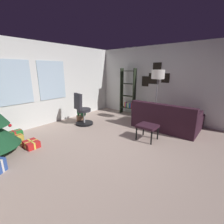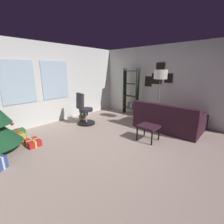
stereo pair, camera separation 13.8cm
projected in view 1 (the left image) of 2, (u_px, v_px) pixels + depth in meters
ground_plane at (117, 150)px, 3.58m from camera, size 5.53×5.59×0.10m
wall_back_with_windows at (47, 84)px, 4.96m from camera, size 5.53×0.12×2.55m
wall_right_with_frames at (168, 84)px, 5.32m from camera, size 0.12×5.59×2.55m
couch at (169, 119)px, 4.70m from camera, size 1.57×1.84×0.82m
footstool at (148, 127)px, 3.91m from camera, size 0.43×0.47×0.40m
gift_box_red at (31, 144)px, 3.58m from camera, size 0.28×0.35×0.16m
gift_box_green at (15, 137)px, 3.83m from camera, size 0.36×0.22×0.29m
gift_box_gold at (15, 140)px, 3.69m from camera, size 0.34×0.19×0.23m
office_chair at (82, 112)px, 4.98m from camera, size 0.56×0.56×1.04m
bookshelf at (128, 94)px, 6.13m from camera, size 0.18×0.64×1.79m
floor_lamp at (158, 78)px, 4.79m from camera, size 0.40×0.40×1.74m
potted_plant at (81, 114)px, 5.34m from camera, size 0.33×0.42×0.65m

